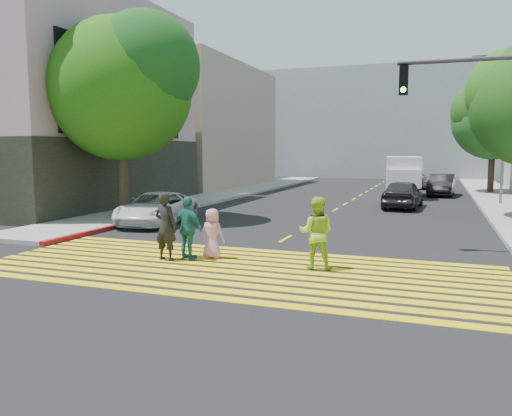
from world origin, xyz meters
The scene contains 21 objects.
ground centered at (0.00, 0.00, 0.00)m, with size 120.00×120.00×0.00m, color black.
sidewalk_left centered at (-8.50, 22.00, 0.07)m, with size 3.00×40.00×0.15m, color gray.
curb_red centered at (-6.90, 6.00, 0.08)m, with size 0.20×8.00×0.16m, color maroon.
crosswalk centered at (0.00, 1.28, 0.01)m, with size 13.40×5.30×0.01m.
lane_line centered at (0.00, 22.50, 0.01)m, with size 0.12×34.40×0.01m.
building_left_pink centered at (-16.00, 12.00, 4.58)m, with size 12.10×14.10×11.00m.
building_left_tan centered at (-16.00, 28.00, 5.00)m, with size 12.00×16.00×10.00m, color tan.
backdrop_block centered at (0.00, 48.00, 6.00)m, with size 30.00×8.00×12.00m, color gray.
tree_left centered at (-8.11, 8.40, 6.00)m, with size 7.74×7.39×8.91m.
tree_right_far centered at (8.44, 27.93, 5.50)m, with size 7.12×7.00×8.15m.
pedestrian_man centered at (-2.15, 1.61, 0.96)m, with size 0.70×0.46×1.91m, color black.
pedestrian_woman centered at (1.99, 2.07, 0.94)m, with size 0.91×0.71×1.87m, color #A2D12B.
pedestrian_child centered at (-1.05, 2.27, 0.71)m, with size 0.70×0.45×1.42m, color pink.
pedestrian_extra centered at (-1.64, 1.96, 0.88)m, with size 1.04×0.43×1.77m, color #246F6B.
white_sedan centered at (-6.02, 7.52, 0.66)m, with size 2.17×4.71×1.31m, color silver.
dark_car_near centered at (3.19, 16.93, 0.75)m, with size 1.78×4.42×1.51m, color black.
silver_car centered at (3.28, 31.71, 0.62)m, with size 1.75×4.30×1.25m, color gray.
dark_car_parked centered at (5.15, 25.31, 0.73)m, with size 1.54×4.41×1.45m, color black.
white_van centered at (2.76, 23.52, 1.24)m, with size 2.55×5.71×2.62m.
traffic_signal centered at (6.50, 5.37, 3.88)m, with size 4.09×0.45×5.99m.
street_lamp centered at (8.00, 19.80, 4.77)m, with size 1.88×0.23×8.31m.
Camera 1 is at (4.85, -10.34, 3.05)m, focal length 35.00 mm.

